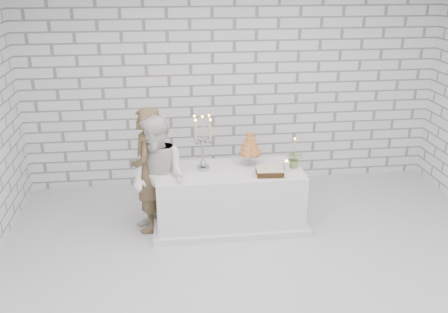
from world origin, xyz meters
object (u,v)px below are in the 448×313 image
cake_table (229,197)px  croquembouche (250,147)px  candelabra (203,143)px  groom (147,170)px  bride (159,178)px

cake_table → croquembouche: croquembouche is taller
cake_table → candelabra: candelabra is taller
cake_table → croquembouche: bearing=29.4°
groom → bride: bearing=45.8°
groom → bride: groom is taller
groom → bride: size_ratio=1.04×
bride → cake_table: bearing=49.2°
candelabra → croquembouche: size_ratio=1.52×
groom → candelabra: size_ratio=2.25×
cake_table → bride: 0.95m
bride → groom: bearing=171.8°
groom → croquembouche: (1.29, 0.13, 0.19)m
croquembouche → cake_table: bearing=-150.6°
candelabra → bride: bearing=-161.1°
groom → croquembouche: size_ratio=3.42×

